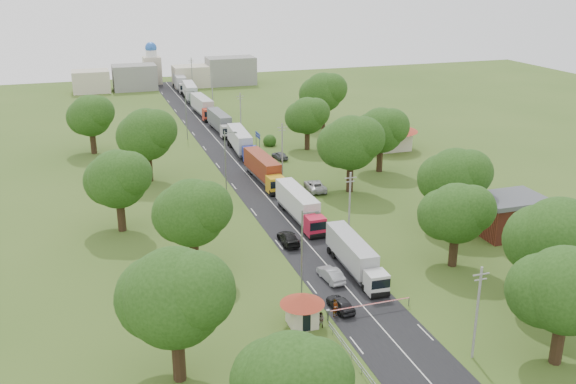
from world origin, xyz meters
name	(u,v)px	position (x,y,z in m)	size (l,w,h in m)	color
ground	(291,224)	(0.00, 0.00, 0.00)	(260.00, 260.00, 0.00)	#39561C
road	(252,180)	(0.00, 20.00, 0.00)	(8.00, 200.00, 0.04)	black
boom_barrier	(357,308)	(-1.36, -25.00, 0.89)	(9.22, 0.35, 1.18)	slate
guard_booth	(302,305)	(-7.20, -25.00, 2.16)	(4.40, 4.40, 3.45)	beige
guard_rail	(365,379)	(-5.00, -35.00, 0.00)	(0.10, 17.00, 1.70)	slate
info_sign	(258,138)	(5.20, 35.00, 3.00)	(0.12, 3.10, 4.10)	slate
pole_0	(477,311)	(5.50, -35.00, 4.68)	(1.60, 0.24, 9.00)	gray
pole_1	(350,205)	(5.50, -7.00, 4.68)	(1.60, 0.24, 9.00)	gray
pole_2	(282,149)	(5.50, 21.00, 4.68)	(1.60, 0.24, 9.00)	gray
pole_3	(241,114)	(5.50, 49.00, 4.68)	(1.60, 0.24, 9.00)	gray
pole_4	(212,90)	(5.50, 77.00, 4.68)	(1.60, 0.24, 9.00)	gray
pole_5	(192,73)	(5.50, 105.00, 4.68)	(1.60, 0.24, 9.00)	gray
lamp_0	(303,251)	(-5.35, -20.00, 5.55)	(2.03, 0.22, 10.00)	slate
lamp_1	(226,159)	(-5.35, 15.00, 5.55)	(2.03, 0.22, 10.00)	slate
lamp_2	(187,112)	(-5.35, 50.00, 5.55)	(2.03, 0.22, 10.00)	slate
tree_0	(565,289)	(11.99, -37.84, 7.22)	(8.80, 8.80, 11.07)	#382616
tree_1	(559,238)	(17.99, -29.83, 7.85)	(9.60, 9.60, 12.05)	#382616
tree_2	(456,213)	(13.99, -17.86, 6.60)	(8.00, 8.00, 10.10)	#382616
tree_3	(455,177)	(19.99, -7.84, 7.22)	(8.80, 8.80, 11.07)	#382616
tree_4	(350,143)	(12.99, 10.17, 7.85)	(9.60, 9.60, 12.05)	#382616
tree_5	(381,130)	(21.99, 18.16, 7.22)	(8.80, 8.80, 11.07)	#382616
tree_6	(307,116)	(14.99, 35.14, 6.60)	(8.00, 8.00, 10.10)	#382616
tree_7	(323,92)	(23.99, 50.17, 7.85)	(9.60, 9.60, 12.05)	#382616
tree_8	(291,381)	(-14.01, -41.86, 6.60)	(8.00, 8.00, 10.10)	#382616
tree_9	(174,296)	(-20.01, -29.83, 7.85)	(9.60, 9.60, 12.05)	#382616
tree_10	(192,212)	(-15.01, -9.84, 7.22)	(8.80, 8.80, 11.07)	#382616
tree_11	(118,179)	(-22.01, 5.16, 7.22)	(8.80, 8.80, 11.07)	#382616
tree_12	(146,134)	(-16.01, 25.17, 7.85)	(9.60, 9.60, 12.05)	#382616
tree_13	(90,115)	(-24.01, 45.16, 7.22)	(8.80, 8.80, 11.07)	#382616
house_brick	(509,215)	(26.00, -12.00, 2.65)	(8.60, 6.60, 5.20)	maroon
house_cream	(390,131)	(30.00, 30.00, 3.64)	(10.08, 10.08, 5.80)	beige
distant_town	(172,75)	(0.68, 110.00, 3.49)	(52.00, 8.00, 8.00)	gray
church	(152,66)	(-4.00, 118.00, 5.39)	(5.00, 5.00, 12.30)	beige
truck_0	(354,256)	(2.38, -15.81, 1.99)	(2.70, 13.56, 3.75)	silver
truck_1	(299,205)	(1.67, 1.29, 2.11)	(2.66, 14.38, 3.98)	red
truck_2	(264,169)	(1.65, 18.79, 2.19)	(3.07, 14.93, 4.13)	gold
truck_3	(241,142)	(2.29, 36.31, 2.23)	(3.33, 15.21, 4.20)	#192998
truck_4	(220,122)	(2.26, 53.94, 2.11)	(2.94, 14.36, 3.97)	#AFAFAF
truck_5	(203,106)	(1.80, 70.52, 2.25)	(3.28, 15.37, 4.25)	red
truck_6	(191,92)	(2.15, 88.80, 2.29)	(3.52, 15.63, 4.32)	#215935
truck_7	(180,82)	(2.09, 105.52, 2.21)	(3.05, 15.10, 4.17)	#B0B0B0
car_lane_front	(341,304)	(-2.50, -23.50, 0.70)	(1.65, 4.09, 1.39)	black
car_lane_mid	(331,274)	(-1.00, -17.09, 0.74)	(1.56, 4.46, 1.47)	#A0A1A8
car_lane_rear	(288,238)	(-2.33, -6.01, 0.73)	(2.06, 5.06, 1.47)	black
car_verge_near	(315,186)	(8.00, 12.02, 0.80)	(2.66, 5.76, 1.60)	#BABABA
car_verge_far	(280,155)	(8.00, 30.32, 0.71)	(1.68, 4.17, 1.42)	#5A5B62
pedestrian_near	(335,308)	(-3.50, -24.50, 0.93)	(0.68, 0.45, 1.86)	gray
pedestrian_booth	(321,320)	(-5.61, -26.00, 0.80)	(0.77, 0.60, 1.59)	gray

